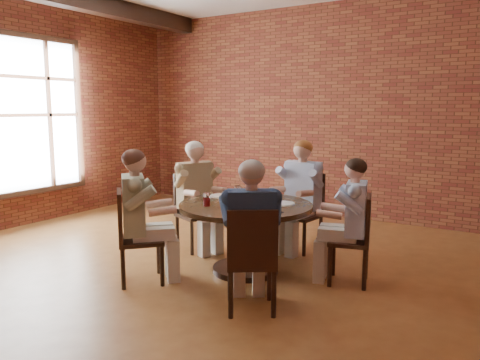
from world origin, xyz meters
The scene contains 25 objects.
floor centered at (0.00, 0.00, 0.00)m, with size 7.00×7.00×0.00m, color #99642F.
wall_back centered at (0.00, 3.50, 1.70)m, with size 7.00×7.00×0.00m, color brown.
window centered at (-3.18, 0.40, 1.65)m, with size 0.10×2.16×2.36m.
dining_table centered at (0.67, 0.43, 0.53)m, with size 1.41×1.41×0.75m.
chair_a centered at (1.79, 0.73, 0.49)m, with size 0.48×0.48×0.90m.
diner_a centered at (1.71, 0.71, 0.63)m, with size 0.49×0.60×1.26m, color #3C619D, non-canonical shape.
chair_b centered at (0.83, 1.57, 0.52)m, with size 0.50×0.50×0.95m.
diner_b centered at (0.82, 1.48, 0.68)m, with size 0.55×0.67×1.36m, color #9CA9C6, non-canonical shape.
chair_c centered at (-0.36, 0.87, 0.51)m, with size 0.57×0.57×0.94m.
diner_c centered at (-0.28, 0.83, 0.67)m, with size 0.54×0.66×1.35m, color brown, non-canonical shape.
chair_d centered at (-0.14, -0.43, 0.51)m, with size 0.61×0.61×0.95m.
diner_d centered at (-0.08, -0.37, 0.67)m, with size 0.54×0.66×1.35m, color tan, non-canonical shape.
chair_e centered at (1.25, -0.43, 0.51)m, with size 0.58×0.58×0.93m.
diner_e centered at (1.20, -0.36, 0.66)m, with size 0.52×0.64×1.32m, color #1B2D4C, non-canonical shape.
plate_a centered at (1.01, 0.60, 0.76)m, with size 0.26×0.26×0.01m, color white.
plate_b centered at (0.54, 0.89, 0.76)m, with size 0.26×0.26×0.01m, color white.
plate_c centered at (0.22, 0.63, 0.76)m, with size 0.26×0.26×0.01m, color white.
plate_d centered at (0.84, 0.08, 0.76)m, with size 0.26×0.26×0.01m, color white.
glass_a centered at (0.97, 0.44, 0.82)m, with size 0.07×0.07×0.14m, color white.
glass_b centered at (0.86, 0.62, 0.82)m, with size 0.07×0.07×0.14m, color white.
glass_c centered at (0.42, 0.65, 0.82)m, with size 0.07×0.07×0.14m, color white.
glass_d centered at (0.48, 0.59, 0.82)m, with size 0.07×0.07×0.14m, color white.
glass_e centered at (0.48, 0.35, 0.82)m, with size 0.07×0.07×0.14m, color white.
glass_f centered at (0.39, 0.11, 0.82)m, with size 0.07×0.07×0.14m, color white.
smartphone centered at (1.16, 0.19, 0.75)m, with size 0.07×0.14×0.01m, color black.
Camera 1 is at (3.18, -3.72, 1.74)m, focal length 35.00 mm.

